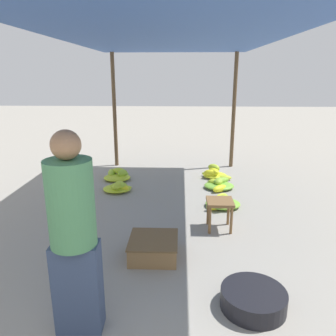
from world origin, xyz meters
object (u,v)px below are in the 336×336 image
at_px(crate_near, 154,248).
at_px(banana_pile_right_2, 215,174).
at_px(vendor_foreground, 73,233).
at_px(banana_pile_right_1, 219,184).
at_px(basin_black, 253,299).
at_px(banana_pile_right_0, 222,202).
at_px(stool, 220,206).
at_px(banana_pile_left_0, 118,188).
at_px(banana_pile_left_1, 118,175).

bearing_deg(crate_near, banana_pile_right_2, 71.74).
xyz_separation_m(vendor_foreground, banana_pile_right_1, (1.47, 3.42, -0.76)).
xyz_separation_m(basin_black, banana_pile_right_2, (0.03, 3.73, 0.00)).
relative_size(vendor_foreground, banana_pile_right_0, 2.47).
xyz_separation_m(stool, banana_pile_right_2, (0.16, 2.21, -0.23)).
xyz_separation_m(vendor_foreground, crate_near, (0.50, 1.08, -0.72)).
bearing_deg(crate_near, banana_pile_left_0, 110.61).
relative_size(vendor_foreground, banana_pile_right_1, 2.53).
xyz_separation_m(banana_pile_left_0, banana_pile_right_1, (1.75, 0.28, -0.01)).
height_order(stool, banana_pile_right_2, stool).
distance_m(vendor_foreground, banana_pile_right_1, 3.80).
xyz_separation_m(stool, banana_pile_left_1, (-1.73, 2.06, -0.25)).
bearing_deg(banana_pile_right_2, banana_pile_right_1, -88.88).
height_order(banana_pile_left_1, crate_near, crate_near).
bearing_deg(vendor_foreground, banana_pile_right_1, 66.72).
bearing_deg(banana_pile_left_0, stool, -40.42).
bearing_deg(banana_pile_left_0, basin_black, -59.15).
bearing_deg(banana_pile_left_0, banana_pile_right_2, 26.35).
distance_m(vendor_foreground, banana_pile_right_0, 3.03).
height_order(banana_pile_right_0, banana_pile_right_2, banana_pile_right_2).
bearing_deg(banana_pile_left_1, banana_pile_right_1, -12.99).
distance_m(banana_pile_left_0, banana_pile_right_0, 1.82).
xyz_separation_m(banana_pile_left_1, banana_pile_right_0, (1.87, -1.30, -0.01)).
bearing_deg(banana_pile_left_1, banana_pile_left_0, -78.28).
distance_m(banana_pile_left_1, banana_pile_right_2, 1.90).
distance_m(basin_black, banana_pile_right_2, 3.73).
distance_m(vendor_foreground, crate_near, 1.39).
bearing_deg(banana_pile_left_1, banana_pile_right_2, 4.49).
relative_size(banana_pile_left_0, banana_pile_right_2, 0.88).
bearing_deg(stool, banana_pile_right_1, 83.93).
bearing_deg(banana_pile_left_1, banana_pile_right_0, -34.91).
distance_m(basin_black, banana_pile_right_1, 3.14).
distance_m(basin_black, banana_pile_left_1, 4.03).
distance_m(banana_pile_left_1, crate_near, 2.93).
bearing_deg(basin_black, banana_pile_right_0, 89.79).
xyz_separation_m(vendor_foreground, banana_pile_left_0, (-0.28, 3.15, -0.76)).
bearing_deg(crate_near, basin_black, -40.55).
height_order(banana_pile_right_0, crate_near, crate_near).
bearing_deg(stool, banana_pile_right_0, 79.81).
bearing_deg(banana_pile_right_0, crate_near, -122.51).
distance_m(stool, banana_pile_right_0, 0.81).
bearing_deg(banana_pile_left_1, stool, -50.00).
distance_m(stool, basin_black, 1.54).
bearing_deg(stool, basin_black, -85.17).
xyz_separation_m(banana_pile_right_0, crate_near, (-0.94, -1.48, 0.04)).
xyz_separation_m(basin_black, banana_pile_left_1, (-1.86, 3.58, -0.01)).
distance_m(banana_pile_right_0, banana_pile_right_2, 1.45).
bearing_deg(banana_pile_left_0, crate_near, -69.39).
height_order(vendor_foreground, banana_pile_left_1, vendor_foreground).
bearing_deg(stool, vendor_foreground, -125.84).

